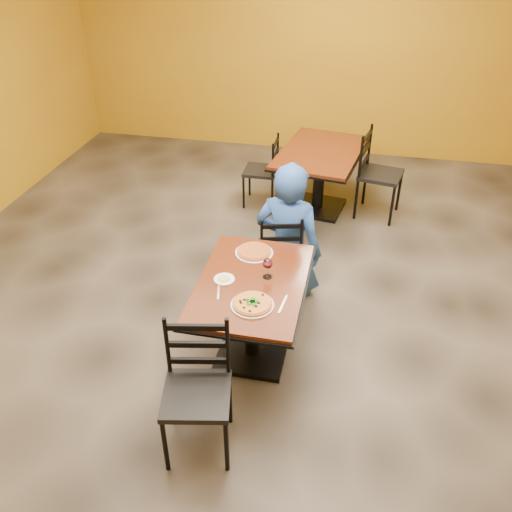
% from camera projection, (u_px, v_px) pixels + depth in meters
% --- Properties ---
extents(floor, '(7.00, 8.00, 0.01)m').
position_uv_depth(floor, '(264.00, 316.00, 4.90)').
color(floor, black).
rests_on(floor, ground).
extents(wall_back, '(7.00, 0.01, 3.00)m').
position_uv_depth(wall_back, '(322.00, 45.00, 7.33)').
color(wall_back, '#AE8613').
rests_on(wall_back, ground).
extents(table_main, '(0.83, 1.23, 0.75)m').
position_uv_depth(table_main, '(252.00, 302.00, 4.18)').
color(table_main, '#58250D').
rests_on(table_main, floor).
extents(table_second, '(1.09, 1.45, 0.75)m').
position_uv_depth(table_second, '(320.00, 166.00, 6.30)').
color(table_second, '#58250D').
rests_on(table_second, floor).
extents(chair_main_near, '(0.51, 0.51, 0.96)m').
position_uv_depth(chair_main_near, '(197.00, 396.00, 3.49)').
color(chair_main_near, black).
rests_on(chair_main_near, floor).
extents(chair_main_far, '(0.47, 0.47, 0.85)m').
position_uv_depth(chair_main_far, '(279.00, 251.00, 5.03)').
color(chair_main_far, black).
rests_on(chair_main_far, floor).
extents(chair_second_left, '(0.39, 0.39, 0.86)m').
position_uv_depth(chair_second_left, '(261.00, 171.00, 6.50)').
color(chair_second_left, black).
rests_on(chair_second_left, floor).
extents(chair_second_right, '(0.54, 0.54, 1.02)m').
position_uv_depth(chair_second_right, '(381.00, 175.00, 6.21)').
color(chair_second_right, black).
rests_on(chair_second_right, floor).
extents(diner, '(0.71, 0.53, 1.31)m').
position_uv_depth(diner, '(289.00, 230.00, 4.89)').
color(diner, '#1B4796').
rests_on(diner, floor).
extents(plate_main, '(0.31, 0.31, 0.01)m').
position_uv_depth(plate_main, '(252.00, 305.00, 3.83)').
color(plate_main, white).
rests_on(plate_main, table_main).
extents(pizza_main, '(0.28, 0.28, 0.02)m').
position_uv_depth(pizza_main, '(252.00, 303.00, 3.82)').
color(pizza_main, '#9A2A0B').
rests_on(pizza_main, plate_main).
extents(plate_far, '(0.31, 0.31, 0.01)m').
position_uv_depth(plate_far, '(254.00, 253.00, 4.40)').
color(plate_far, white).
rests_on(plate_far, table_main).
extents(pizza_far, '(0.28, 0.28, 0.02)m').
position_uv_depth(pizza_far, '(254.00, 251.00, 4.39)').
color(pizza_far, '#BC6B24').
rests_on(pizza_far, plate_far).
extents(side_plate, '(0.16, 0.16, 0.01)m').
position_uv_depth(side_plate, '(224.00, 279.00, 4.09)').
color(side_plate, white).
rests_on(side_plate, table_main).
extents(dip, '(0.09, 0.09, 0.01)m').
position_uv_depth(dip, '(224.00, 278.00, 4.09)').
color(dip, tan).
rests_on(dip, side_plate).
extents(wine_glass, '(0.08, 0.08, 0.18)m').
position_uv_depth(wine_glass, '(268.00, 267.00, 4.08)').
color(wine_glass, white).
rests_on(wine_glass, table_main).
extents(fork, '(0.06, 0.19, 0.00)m').
position_uv_depth(fork, '(218.00, 291.00, 3.97)').
color(fork, silver).
rests_on(fork, table_main).
extents(knife, '(0.04, 0.21, 0.00)m').
position_uv_depth(knife, '(283.00, 304.00, 3.85)').
color(knife, silver).
rests_on(knife, table_main).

